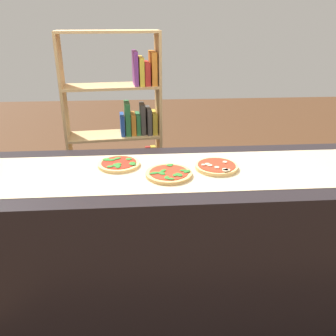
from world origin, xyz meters
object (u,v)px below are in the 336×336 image
at_px(bookshelf, 127,135).
at_px(pizza_spinach_0, 119,164).
at_px(pizza_spinach_1, 169,174).
at_px(pizza_mushroom_2, 217,167).

bearing_deg(bookshelf, pizza_spinach_0, -90.50).
bearing_deg(pizza_spinach_0, bookshelf, 89.50).
distance_m(pizza_spinach_0, bookshelf, 0.95).
bearing_deg(pizza_spinach_1, pizza_spinach_0, 150.11).
xyz_separation_m(pizza_spinach_0, pizza_mushroom_2, (0.53, -0.08, 0.00)).
relative_size(pizza_spinach_0, pizza_spinach_1, 0.96).
bearing_deg(bookshelf, pizza_spinach_1, -76.67).
xyz_separation_m(pizza_spinach_0, bookshelf, (0.01, 0.94, -0.13)).
relative_size(pizza_spinach_1, bookshelf, 0.15).
relative_size(pizza_spinach_0, bookshelf, 0.15).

